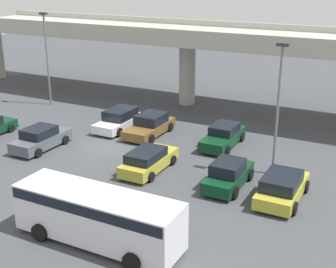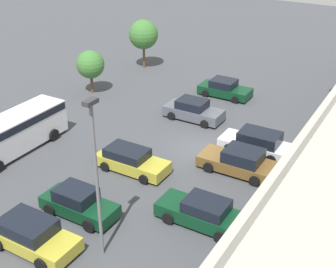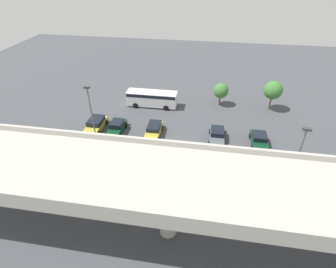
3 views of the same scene
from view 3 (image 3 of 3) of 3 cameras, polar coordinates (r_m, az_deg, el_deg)
name	(u,v)px [view 3 (image 3 of 3)]	position (r m, az deg, el deg)	size (l,w,h in m)	color
ground_plane	(184,148)	(33.84, 3.42, -3.07)	(102.95, 102.95, 0.00)	#424449
highway_overpass	(168,184)	(20.53, 0.01, -10.73)	(49.52, 7.96, 7.30)	#ADAAA0
parked_car_0	(259,140)	(36.11, 19.22, -1.20)	(2.17, 4.41, 1.45)	#0C381E
parked_car_1	(217,135)	(35.51, 10.62, -0.21)	(2.11, 4.54, 1.56)	#515660
parked_car_2	(194,162)	(30.59, 5.72, -6.13)	(2.19, 4.70, 1.58)	silver
parked_car_3	(171,160)	(30.84, 0.55, -5.61)	(2.26, 4.90, 1.58)	brown
parked_car_4	(154,130)	(35.99, -3.11, 0.86)	(2.09, 4.66, 1.43)	gold
parked_car_5	(122,157)	(31.75, -9.98, -4.92)	(2.05, 4.82, 1.51)	#0C381E
parked_car_6	(117,127)	(37.15, -11.06, 1.46)	(1.99, 4.31, 1.59)	#0C381E
parked_car_7	(96,124)	(38.46, -15.43, 2.04)	(2.24, 4.62, 1.54)	gold
shuttle_bus	(152,98)	(42.83, -3.53, 7.89)	(8.07, 2.57, 2.48)	silver
lamp_post_near_aisle	(296,160)	(27.16, 26.15, -5.03)	(0.70, 0.35, 8.33)	slate
lamp_post_mid_lot	(91,112)	(33.49, -16.35, 4.66)	(0.70, 0.35, 8.03)	slate
tree_front_left	(273,90)	(44.04, 21.92, 8.83)	(2.84, 2.84, 4.76)	brown
tree_front_centre	(221,91)	(43.47, 11.43, 9.23)	(2.40, 2.40, 3.75)	brown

